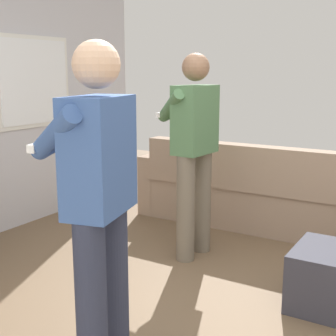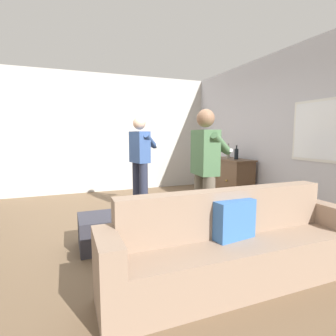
{
  "view_description": "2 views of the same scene",
  "coord_description": "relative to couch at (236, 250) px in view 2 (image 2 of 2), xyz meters",
  "views": [
    {
      "loc": [
        -2.35,
        -1.03,
        1.54
      ],
      "look_at": [
        0.4,
        0.63,
        0.87
      ],
      "focal_mm": 50.0,
      "sensor_mm": 36.0,
      "label": 1
    },
    {
      "loc": [
        3.82,
        -0.86,
        1.37
      ],
      "look_at": [
        0.3,
        0.51,
        0.89
      ],
      "focal_mm": 28.0,
      "sensor_mm": 36.0,
      "label": 2
    }
  ],
  "objects": [
    {
      "name": "couch",
      "position": [
        0.0,
        0.0,
        0.0
      ],
      "size": [
        0.57,
        2.5,
        0.86
      ],
      "color": "gray",
      "rests_on": "ground"
    },
    {
      "name": "wall_back_with_window",
      "position": [
        -1.89,
        2.11,
        1.07
      ],
      "size": [
        5.2,
        0.15,
        2.8
      ],
      "color": "silver",
      "rests_on": "ground"
    },
    {
      "name": "person_standing_left",
      "position": [
        -2.6,
        -0.18,
        0.61
      ],
      "size": [
        0.54,
        0.51,
        1.68
      ],
      "color": "#282D42",
      "rests_on": "ground"
    },
    {
      "name": "person_standing_right",
      "position": [
        -0.93,
        0.2,
        0.61
      ],
      "size": [
        0.56,
        0.49,
        1.68
      ],
      "color": "#6B6051",
      "rests_on": "ground"
    },
    {
      "name": "bottle_wine_green",
      "position": [
        -2.77,
        1.78,
        0.67
      ],
      "size": [
        0.07,
        0.07,
        0.3
      ],
      "color": "gray",
      "rests_on": "sideboard_cabinet"
    },
    {
      "name": "sideboard_cabinet",
      "position": [
        -2.64,
        1.76,
        0.12
      ],
      "size": [
        1.06,
        0.49,
        0.88
      ],
      "color": "brown",
      "rests_on": "ground"
    },
    {
      "name": "ottoman",
      "position": [
        -1.25,
        -1.04,
        -0.13
      ],
      "size": [
        0.54,
        0.54,
        0.4
      ],
      "primitive_type": "cube",
      "color": "#33333D",
      "rests_on": "ground"
    },
    {
      "name": "wall_side_left",
      "position": [
        -4.58,
        -0.54,
        1.07
      ],
      "size": [
        0.12,
        5.2,
        2.8
      ],
      "primitive_type": "cube",
      "color": "beige",
      "rests_on": "ground"
    },
    {
      "name": "ground",
      "position": [
        -1.92,
        -0.54,
        -0.33
      ],
      "size": [
        10.4,
        10.4,
        0.0
      ],
      "primitive_type": "plane",
      "color": "brown"
    },
    {
      "name": "bottle_liquor_amber",
      "position": [
        -2.48,
        1.77,
        0.67
      ],
      "size": [
        0.08,
        0.08,
        0.28
      ],
      "color": "black",
      "rests_on": "sideboard_cabinet"
    }
  ]
}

